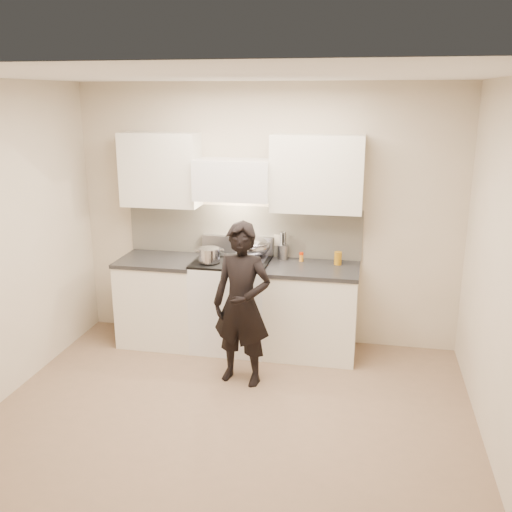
{
  "coord_description": "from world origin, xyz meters",
  "views": [
    {
      "loc": [
        1.03,
        -3.99,
        2.57
      ],
      "look_at": [
        0.03,
        1.05,
        1.11
      ],
      "focal_mm": 40.0,
      "sensor_mm": 36.0,
      "label": 1
    }
  ],
  "objects_px": {
    "person": "(242,304)",
    "utensil_crock": "(283,251)",
    "wok": "(252,246)",
    "counter_right": "(312,310)",
    "stove": "(232,303)"
  },
  "relations": [
    {
      "from": "person",
      "to": "utensil_crock",
      "type": "bearing_deg",
      "value": 87.94
    },
    {
      "from": "wok",
      "to": "utensil_crock",
      "type": "bearing_deg",
      "value": 16.95
    },
    {
      "from": "counter_right",
      "to": "wok",
      "type": "relative_size",
      "value": 1.9
    },
    {
      "from": "utensil_crock",
      "to": "wok",
      "type": "bearing_deg",
      "value": -163.05
    },
    {
      "from": "counter_right",
      "to": "utensil_crock",
      "type": "distance_m",
      "value": 0.69
    },
    {
      "from": "stove",
      "to": "counter_right",
      "type": "bearing_deg",
      "value": 0.0
    },
    {
      "from": "stove",
      "to": "utensil_crock",
      "type": "xyz_separation_m",
      "value": [
        0.49,
        0.24,
        0.53
      ]
    },
    {
      "from": "stove",
      "to": "utensil_crock",
      "type": "height_order",
      "value": "utensil_crock"
    },
    {
      "from": "utensil_crock",
      "to": "person",
      "type": "height_order",
      "value": "person"
    },
    {
      "from": "stove",
      "to": "wok",
      "type": "distance_m",
      "value": 0.63
    },
    {
      "from": "utensil_crock",
      "to": "stove",
      "type": "bearing_deg",
      "value": -154.02
    },
    {
      "from": "stove",
      "to": "person",
      "type": "distance_m",
      "value": 0.83
    },
    {
      "from": "counter_right",
      "to": "wok",
      "type": "bearing_deg",
      "value": 167.46
    },
    {
      "from": "counter_right",
      "to": "wok",
      "type": "xyz_separation_m",
      "value": [
        -0.65,
        0.14,
        0.6
      ]
    },
    {
      "from": "wok",
      "to": "utensil_crock",
      "type": "distance_m",
      "value": 0.33
    }
  ]
}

